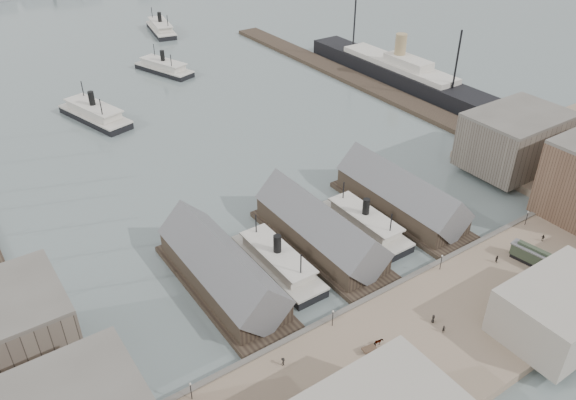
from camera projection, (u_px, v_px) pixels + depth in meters
ground at (366, 284)px, 121.71m from camera, size 900.00×900.00×0.00m
quay at (436, 338)px, 107.27m from camera, size 180.00×30.00×2.00m
seawall at (383, 294)px, 117.48m from camera, size 180.00×1.20×2.30m
east_wharf at (365, 84)px, 221.08m from camera, size 10.00×180.00×1.60m
ferry_shed_west at (222, 270)px, 118.54m from camera, size 14.00×42.00×12.60m
ferry_shed_center at (320, 230)px, 130.95m from camera, size 14.00×42.00×12.60m
ferry_shed_east at (401, 196)px, 143.36m from camera, size 14.00×42.00×12.60m
warehouse_east_back at (515, 140)px, 159.49m from camera, size 28.00×20.00×15.00m
street_bldg_center at (562, 309)px, 105.25m from camera, size 24.00×16.00×10.00m
lamp_post_far_w at (191, 388)px, 92.83m from camera, size 0.44×0.44×3.92m
lamp_post_near_w at (333, 315)px, 107.15m from camera, size 0.44×0.44×3.92m
lamp_post_near_e at (442, 260)px, 121.47m from camera, size 0.44×0.44×3.92m
lamp_post_far_e at (527, 216)px, 135.79m from camera, size 0.44×0.44×3.92m
ferry_docked_west at (278, 261)px, 124.83m from camera, size 8.23×27.44×9.80m
ferry_docked_east at (365, 223)px, 137.60m from camera, size 8.04×26.80×9.57m
ferry_open_near at (95, 113)px, 192.34m from camera, size 17.20×32.58×11.15m
ferry_open_mid at (164, 67)px, 232.85m from camera, size 16.77×28.91×9.90m
ferry_open_far at (161, 28)px, 281.69m from camera, size 14.57×31.42×10.80m
ocean_steamer at (398, 71)px, 223.42m from camera, size 12.97×94.78×18.96m
tram at (534, 257)px, 123.42m from camera, size 4.31×10.80×3.74m
horse_cart_center at (375, 345)px, 103.37m from camera, size 4.89×1.86×1.48m
horse_cart_right at (514, 285)px, 117.27m from camera, size 4.83×2.49×1.65m
pedestrian_2 at (283, 362)px, 99.88m from camera, size 1.30×1.02×1.76m
pedestrian_3 at (398, 361)px, 99.96m from camera, size 0.82×1.14×1.80m
pedestrian_4 at (433, 319)px, 108.88m from camera, size 1.06×0.95×1.83m
pedestrian_5 at (444, 329)px, 106.64m from camera, size 0.73×0.65×1.66m
pedestrian_6 at (497, 259)px, 124.55m from camera, size 0.85×0.99×1.78m
pedestrian_7 at (536, 282)px, 118.02m from camera, size 1.17×1.33×1.79m
pedestrian_8 at (538, 255)px, 125.87m from camera, size 1.09×0.57×1.78m
pedestrian_10 at (543, 238)px, 131.26m from camera, size 0.67×1.11×1.76m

